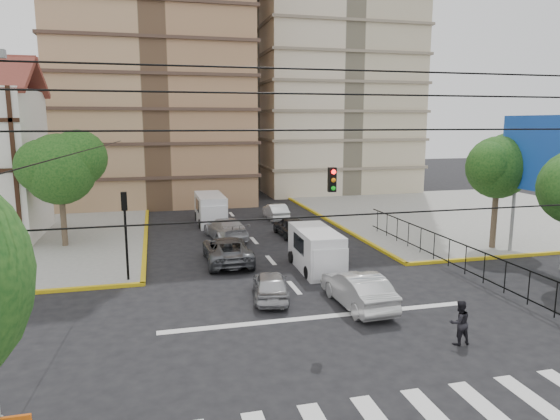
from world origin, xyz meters
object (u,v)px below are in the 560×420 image
object	(u,v)px
traffic_light_nw	(125,221)
car_silver_front_left	(270,285)
car_white_front_right	(358,289)
van_right_lane	(317,251)
van_left_lane	(211,210)
pedestrian_crosswalk	(459,322)

from	to	relation	value
traffic_light_nw	car_silver_front_left	size ratio (longest dim) A/B	1.15
traffic_light_nw	car_silver_front_left	world-z (taller)	traffic_light_nw
car_silver_front_left	car_white_front_right	xyz separation A→B (m)	(3.44, -1.86, 0.12)
traffic_light_nw	car_white_front_right	size ratio (longest dim) A/B	0.94
van_right_lane	car_silver_front_left	world-z (taller)	van_right_lane
van_left_lane	car_white_front_right	bearing A→B (deg)	-78.30
car_silver_front_left	car_white_front_right	world-z (taller)	car_white_front_right
car_white_front_right	traffic_light_nw	bearing A→B (deg)	-33.57
traffic_light_nw	pedestrian_crosswalk	xyz separation A→B (m)	(11.85, -10.20, -2.29)
van_left_lane	car_silver_front_left	world-z (taller)	van_left_lane
van_left_lane	pedestrian_crosswalk	distance (m)	24.35
car_silver_front_left	pedestrian_crosswalk	bearing A→B (deg)	141.10
traffic_light_nw	car_white_front_right	world-z (taller)	traffic_light_nw
van_left_lane	car_white_front_right	size ratio (longest dim) A/B	1.10
van_left_lane	pedestrian_crosswalk	world-z (taller)	van_left_lane
car_silver_front_left	pedestrian_crosswalk	distance (m)	8.30
traffic_light_nw	van_left_lane	size ratio (longest dim) A/B	0.86
car_silver_front_left	traffic_light_nw	bearing A→B (deg)	-22.45
van_right_lane	pedestrian_crosswalk	world-z (taller)	van_right_lane
car_silver_front_left	car_white_front_right	distance (m)	3.91
car_silver_front_left	van_left_lane	bearing A→B (deg)	-77.90
traffic_light_nw	car_white_front_right	distance (m)	11.64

